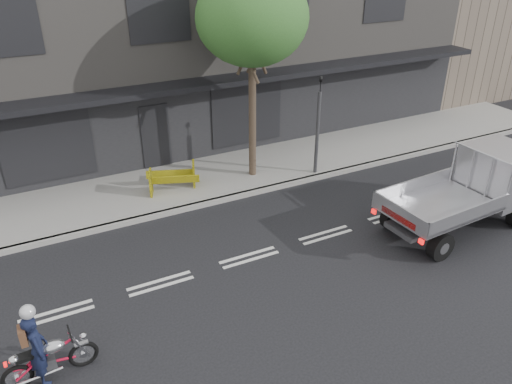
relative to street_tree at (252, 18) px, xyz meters
The scene contains 10 objects.
ground 7.09m from the street_tree, 117.65° to the right, with size 80.00×80.00×0.00m, color black.
sidewalk 5.67m from the street_tree, 167.20° to the left, with size 32.00×3.20×0.15m, color gray.
kerb 5.75m from the street_tree, 153.43° to the right, with size 32.00×0.20×0.15m, color gray.
building_main 7.54m from the street_tree, 107.22° to the left, with size 26.00×10.00×8.00m, color slate.
street_tree is the anchor object (origin of this frame).
traffic_light_pole 4.23m from the street_tree, 23.03° to the right, with size 0.12×0.12×3.50m.
motorcycle 10.60m from the street_tree, 140.46° to the right, with size 1.78×0.52×0.91m.
rider 10.57m from the street_tree, 141.03° to the right, with size 0.56×0.37×1.54m, color black.
flatbed_ute 8.33m from the street_tree, 48.34° to the right, with size 4.88×2.23×2.21m.
construction_barrier 5.47m from the street_tree, behind, with size 1.54×0.62×0.86m, color #FDEA0D, non-canonical shape.
Camera 1 is at (-4.70, -9.66, 7.63)m, focal length 35.00 mm.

